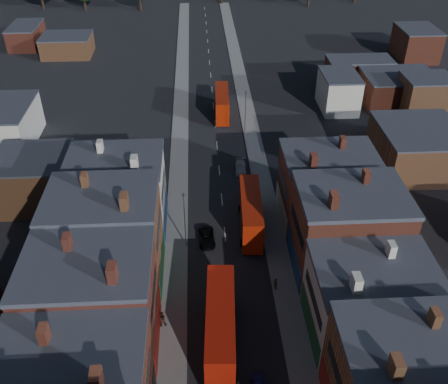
{
  "coord_description": "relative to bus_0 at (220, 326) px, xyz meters",
  "views": [
    {
      "loc": [
        -3.02,
        -19.51,
        43.11
      ],
      "look_at": [
        0.0,
        34.3,
        5.31
      ],
      "focal_mm": 40.0,
      "sensor_mm": 36.0,
      "label": 1
    }
  ],
  "objects": [
    {
      "name": "pavement_east",
      "position": [
        8.0,
        35.98,
        -2.88
      ],
      "size": [
        3.0,
        200.0,
        0.12
      ],
      "primitive_type": "cube",
      "color": "gray",
      "rests_on": "ground"
    },
    {
      "name": "pavement_west",
      "position": [
        -5.0,
        35.98,
        -2.88
      ],
      "size": [
        3.0,
        200.0,
        0.12
      ],
      "primitive_type": "cube",
      "color": "gray",
      "rests_on": "ground"
    },
    {
      "name": "car_2",
      "position": [
        -0.99,
        16.67,
        -2.32
      ],
      "size": [
        2.27,
        4.55,
        1.24
      ],
      "primitive_type": "imported",
      "rotation": [
        0.0,
        0.0,
        0.05
      ],
      "color": "black",
      "rests_on": "ground"
    },
    {
      "name": "bus_0",
      "position": [
        0.0,
        0.0,
        0.0
      ],
      "size": [
        3.72,
        12.75,
        5.45
      ],
      "rotation": [
        0.0,
        0.0,
        -0.06
      ],
      "color": "#B8190A",
      "rests_on": "ground"
    },
    {
      "name": "bus_1",
      "position": [
        5.0,
        19.03,
        -0.24
      ],
      "size": [
        3.34,
        11.71,
        5.01
      ],
      "rotation": [
        0.0,
        0.0,
        -0.05
      ],
      "color": "red",
      "rests_on": "ground"
    },
    {
      "name": "lamp_post_2",
      "position": [
        -3.7,
        15.98,
        1.77
      ],
      "size": [
        0.25,
        0.7,
        8.12
      ],
      "color": "slate",
      "rests_on": "ground"
    },
    {
      "name": "bus_2",
      "position": [
        3.0,
        53.73,
        -0.4
      ],
      "size": [
        3.04,
        10.98,
        4.71
      ],
      "rotation": [
        0.0,
        0.0,
        -0.03
      ],
      "color": "#991D06",
      "rests_on": "ground"
    },
    {
      "name": "ped_3",
      "position": [
        6.84,
        7.56,
        -2.01
      ],
      "size": [
        0.72,
        1.04,
        1.62
      ],
      "primitive_type": "imported",
      "rotation": [
        0.0,
        0.0,
        1.9
      ],
      "color": "#615B53",
      "rests_on": "pavement_east"
    },
    {
      "name": "lamp_post_3",
      "position": [
        6.7,
        45.98,
        1.77
      ],
      "size": [
        0.25,
        0.7,
        8.12
      ],
      "color": "slate",
      "rests_on": "ground"
    },
    {
      "name": "ped_1",
      "position": [
        -6.2,
        2.87,
        -1.84
      ],
      "size": [
        1.01,
        0.64,
        1.96
      ],
      "primitive_type": "imported",
      "rotation": [
        0.0,
        0.0,
        3.26
      ],
      "color": "#3D1D18",
      "rests_on": "pavement_west"
    },
    {
      "name": "car_3",
      "position": [
        4.93,
        33.7,
        -2.35
      ],
      "size": [
        1.84,
        4.15,
        1.18
      ],
      "primitive_type": "imported",
      "rotation": [
        0.0,
        0.0,
        -0.05
      ],
      "color": "silver",
      "rests_on": "ground"
    }
  ]
}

